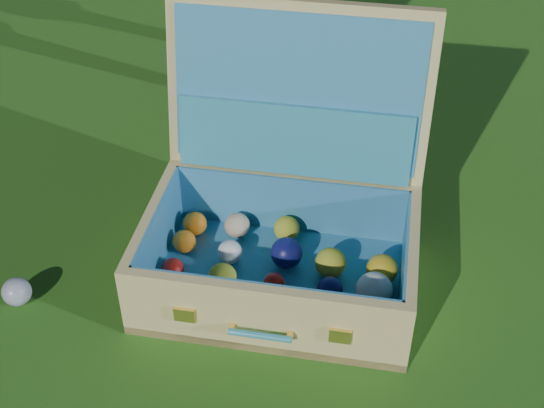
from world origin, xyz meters
The scene contains 3 objects.
ground centered at (0.00, 0.00, 0.00)m, with size 60.00×60.00×0.00m, color #215114.
stray_ball centered at (-0.61, -0.12, 0.03)m, with size 0.07×0.07×0.07m, color #4271AC.
suitcase centered at (0.04, -0.09, 0.17)m, with size 0.78×0.72×0.60m.
Camera 1 is at (-0.24, -1.45, 1.30)m, focal length 50.00 mm.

